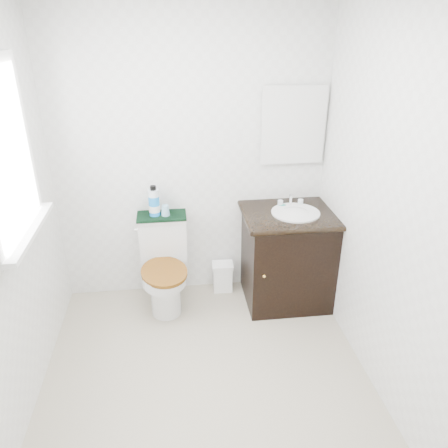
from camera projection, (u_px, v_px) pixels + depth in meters
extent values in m
plane|color=#B9B395|center=(207.00, 383.00, 2.93)|extent=(2.40, 2.40, 0.00)
plane|color=silver|center=(191.00, 159.00, 3.50)|extent=(2.40, 0.00, 2.40)
plane|color=silver|center=(236.00, 384.00, 1.34)|extent=(2.40, 0.00, 2.40)
plane|color=silver|center=(392.00, 211.00, 2.54)|extent=(0.00, 2.40, 2.40)
cube|color=white|center=(3.00, 154.00, 2.37)|extent=(0.02, 0.70, 0.90)
cube|color=silver|center=(293.00, 125.00, 3.46)|extent=(0.50, 0.02, 0.60)
cylinder|color=silver|center=(166.00, 294.00, 3.56)|extent=(0.24, 0.24, 0.37)
cube|color=silver|center=(166.00, 277.00, 3.78)|extent=(0.24, 0.28, 0.37)
cube|color=silver|center=(163.00, 239.00, 3.65)|extent=(0.39, 0.18, 0.35)
cube|color=silver|center=(162.00, 218.00, 3.56)|extent=(0.41, 0.20, 0.03)
cylinder|color=silver|center=(164.00, 277.00, 3.44)|extent=(0.35, 0.35, 0.08)
cylinder|color=brown|center=(164.00, 272.00, 3.42)|extent=(0.42, 0.42, 0.03)
cube|color=black|center=(287.00, 259.00, 3.66)|extent=(0.69, 0.59, 0.78)
cube|color=black|center=(291.00, 214.00, 3.49)|extent=(0.73, 0.63, 0.04)
cylinder|color=silver|center=(295.00, 213.00, 3.45)|extent=(0.38, 0.38, 0.01)
ellipsoid|color=silver|center=(295.00, 219.00, 3.48)|extent=(0.33, 0.33, 0.17)
cylinder|color=silver|center=(291.00, 200.00, 3.58)|extent=(0.02, 0.02, 0.10)
cube|color=white|center=(223.00, 278.00, 3.89)|extent=(0.17, 0.13, 0.24)
cube|color=white|center=(223.00, 265.00, 3.84)|extent=(0.19, 0.15, 0.03)
cube|color=black|center=(162.00, 216.00, 3.55)|extent=(0.40, 0.22, 0.02)
cylinder|color=blue|center=(154.00, 206.00, 3.51)|extent=(0.09, 0.09, 0.16)
cylinder|color=silver|center=(153.00, 193.00, 3.46)|extent=(0.09, 0.09, 0.05)
cylinder|color=black|center=(153.00, 188.00, 3.44)|extent=(0.05, 0.05, 0.03)
cone|color=#7CB2CB|center=(165.00, 210.00, 3.52)|extent=(0.07, 0.07, 0.09)
ellipsoid|color=#1A7E6D|center=(282.00, 205.00, 3.58)|extent=(0.08, 0.05, 0.02)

